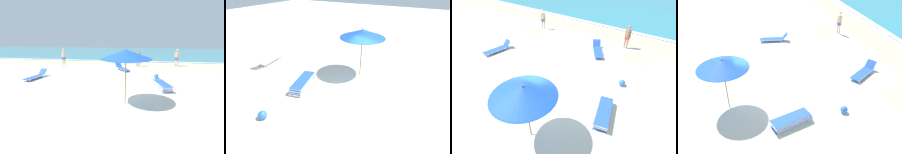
# 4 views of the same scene
# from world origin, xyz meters

# --- Properties ---
(ground_plane) EXTENTS (60.00, 60.00, 0.16)m
(ground_plane) POSITION_xyz_m (0.00, 0.01, -0.08)
(ground_plane) COLOR beige
(beach_umbrella) EXTENTS (2.36, 2.36, 2.66)m
(beach_umbrella) POSITION_xyz_m (1.05, -1.79, 2.37)
(beach_umbrella) COLOR #9E7547
(beach_umbrella) RESTS_ON ground_plane
(lounger_stack) EXTENTS (1.09, 2.02, 0.41)m
(lounger_stack) POSITION_xyz_m (3.06, 0.81, 0.21)
(lounger_stack) COLOR blue
(lounger_stack) RESTS_ON ground_plane
(sun_lounger_under_umbrella) EXTENTS (1.63, 2.09, 0.58)m
(sun_lounger_under_umbrella) POSITION_xyz_m (0.20, 5.99, 0.22)
(sun_lounger_under_umbrella) COLOR blue
(sun_lounger_under_umbrella) RESTS_ON ground_plane
(sun_lounger_near_water_left) EXTENTS (0.95, 2.12, 0.60)m
(sun_lounger_near_water_left) POSITION_xyz_m (-5.87, 2.00, 0.22)
(sun_lounger_near_water_left) COLOR blue
(sun_lounger_near_water_left) RESTS_ON ground_plane
(beachgoer_wading_adult) EXTENTS (0.42, 0.28, 1.76)m
(beachgoer_wading_adult) POSITION_xyz_m (-5.93, 7.23, 1.00)
(beachgoer_wading_adult) COLOR beige
(beachgoer_wading_adult) RESTS_ON ground_plane
(beach_ball) EXTENTS (0.36, 0.36, 0.36)m
(beach_ball) POSITION_xyz_m (2.97, 3.40, 0.18)
(beach_ball) COLOR blue
(beach_ball) RESTS_ON ground_plane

